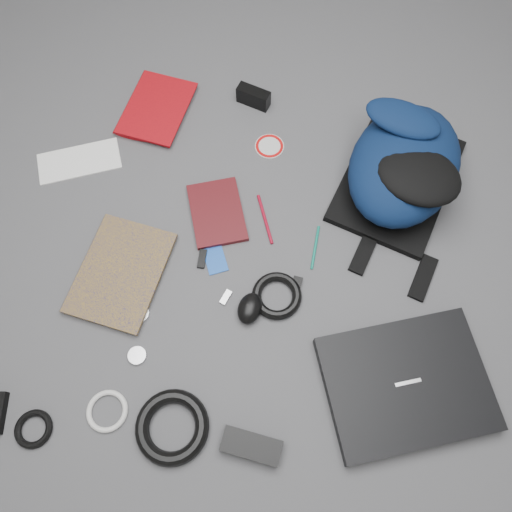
# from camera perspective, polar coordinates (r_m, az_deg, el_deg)

# --- Properties ---
(ground) EXTENTS (4.00, 4.00, 0.00)m
(ground) POSITION_cam_1_polar(r_m,az_deg,el_deg) (1.34, 0.00, -0.33)
(ground) COLOR #4F4F51
(ground) RESTS_ON ground
(backpack) EXTENTS (0.43, 0.52, 0.18)m
(backpack) POSITION_cam_1_polar(r_m,az_deg,el_deg) (1.42, 16.60, 9.99)
(backpack) COLOR #071532
(backpack) RESTS_ON ground
(laptop) EXTENTS (0.46, 0.41, 0.04)m
(laptop) POSITION_cam_1_polar(r_m,az_deg,el_deg) (1.28, 16.75, -13.79)
(laptop) COLOR black
(laptop) RESTS_ON ground
(textbook_red) EXTENTS (0.22, 0.27, 0.03)m
(textbook_red) POSITION_cam_1_polar(r_m,az_deg,el_deg) (1.64, -14.34, 16.72)
(textbook_red) COLOR maroon
(textbook_red) RESTS_ON ground
(comic_book) EXTENTS (0.26, 0.32, 0.02)m
(comic_book) POSITION_cam_1_polar(r_m,az_deg,el_deg) (1.40, -19.05, -0.64)
(comic_book) COLOR #C3930D
(comic_book) RESTS_ON ground
(envelope) EXTENTS (0.26, 0.19, 0.00)m
(envelope) POSITION_cam_1_polar(r_m,az_deg,el_deg) (1.57, -19.55, 10.18)
(envelope) COLOR white
(envelope) RESTS_ON ground
(dvd_case) EXTENTS (0.20, 0.23, 0.02)m
(dvd_case) POSITION_cam_1_polar(r_m,az_deg,el_deg) (1.39, -4.49, 4.95)
(dvd_case) COLOR #3D0B0E
(dvd_case) RESTS_ON ground
(compact_camera) EXTENTS (0.11, 0.07, 0.06)m
(compact_camera) POSITION_cam_1_polar(r_m,az_deg,el_deg) (1.59, -0.29, 17.73)
(compact_camera) COLOR black
(compact_camera) RESTS_ON ground
(sticker_disc) EXTENTS (0.09, 0.09, 0.00)m
(sticker_disc) POSITION_cam_1_polar(r_m,az_deg,el_deg) (1.51, 1.55, 12.42)
(sticker_disc) COLOR silver
(sticker_disc) RESTS_ON ground
(pen_teal) EXTENTS (0.01, 0.13, 0.01)m
(pen_teal) POSITION_cam_1_polar(r_m,az_deg,el_deg) (1.36, 6.79, 0.99)
(pen_teal) COLOR #0C745E
(pen_teal) RESTS_ON ground
(pen_red) EXTENTS (0.06, 0.15, 0.01)m
(pen_red) POSITION_cam_1_polar(r_m,az_deg,el_deg) (1.38, 1.04, 4.24)
(pen_red) COLOR maroon
(pen_red) RESTS_ON ground
(id_badge) EXTENTS (0.08, 0.10, 0.00)m
(id_badge) POSITION_cam_1_polar(r_m,az_deg,el_deg) (1.34, -4.68, -0.37)
(id_badge) COLOR blue
(id_badge) RESTS_ON ground
(usb_black) EXTENTS (0.02, 0.05, 0.01)m
(usb_black) POSITION_cam_1_polar(r_m,az_deg,el_deg) (1.34, -6.17, -0.32)
(usb_black) COLOR black
(usb_black) RESTS_ON ground
(usb_silver) EXTENTS (0.03, 0.04, 0.01)m
(usb_silver) POSITION_cam_1_polar(r_m,az_deg,el_deg) (1.30, -3.47, -4.73)
(usb_silver) COLOR #A5A6A8
(usb_silver) RESTS_ON ground
(key_fob) EXTENTS (0.03, 0.04, 0.01)m
(key_fob) POSITION_cam_1_polar(r_m,az_deg,el_deg) (1.31, 4.69, -3.21)
(key_fob) COLOR black
(key_fob) RESTS_ON ground
(mouse) EXTENTS (0.07, 0.09, 0.04)m
(mouse) POSITION_cam_1_polar(r_m,az_deg,el_deg) (1.27, -0.72, -6.00)
(mouse) COLOR black
(mouse) RESTS_ON ground
(headphone_left) EXTENTS (0.06, 0.06, 0.01)m
(headphone_left) POSITION_cam_1_polar(r_m,az_deg,el_deg) (1.31, -13.18, -6.41)
(headphone_left) COLOR silver
(headphone_left) RESTS_ON ground
(headphone_right) EXTENTS (0.06, 0.06, 0.01)m
(headphone_right) POSITION_cam_1_polar(r_m,az_deg,el_deg) (1.29, -13.42, -11.02)
(headphone_right) COLOR silver
(headphone_right) RESTS_ON ground
(cable_coil) EXTENTS (0.16, 0.16, 0.03)m
(cable_coil) POSITION_cam_1_polar(r_m,az_deg,el_deg) (1.29, 2.39, -4.54)
(cable_coil) COLOR black
(cable_coil) RESTS_ON ground
(power_brick) EXTENTS (0.14, 0.08, 0.03)m
(power_brick) POSITION_cam_1_polar(r_m,az_deg,el_deg) (1.22, -0.54, -20.89)
(power_brick) COLOR black
(power_brick) RESTS_ON ground
(power_cord_coil) EXTENTS (0.19, 0.19, 0.03)m
(power_cord_coil) POSITION_cam_1_polar(r_m,az_deg,el_deg) (1.24, -9.56, -18.71)
(power_cord_coil) COLOR black
(power_cord_coil) RESTS_ON ground
(earbud_coil) EXTENTS (0.12, 0.12, 0.02)m
(earbud_coil) POSITION_cam_1_polar(r_m,az_deg,el_deg) (1.34, -24.08, -17.60)
(earbud_coil) COLOR black
(earbud_coil) RESTS_ON ground
(white_cable_coil) EXTENTS (0.11, 0.11, 0.01)m
(white_cable_coil) POSITION_cam_1_polar(r_m,az_deg,el_deg) (1.28, -16.65, -16.61)
(white_cable_coil) COLOR silver
(white_cable_coil) RESTS_ON ground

